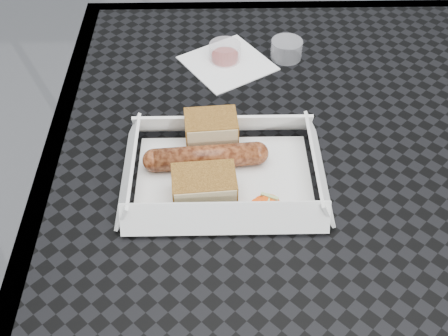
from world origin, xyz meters
The scene contains 9 objects.
patio_table centered at (0.00, 0.00, 0.67)m, with size 0.80×0.80×0.74m.
food_tray centered at (-0.16, -0.05, 0.75)m, with size 0.22×0.15×0.00m, color white.
bratwurst centered at (-0.18, -0.03, 0.76)m, with size 0.16×0.04×0.03m.
bread_near centered at (-0.17, 0.01, 0.77)m, with size 0.07×0.05×0.04m, color #916024.
bread_far centered at (-0.18, -0.09, 0.77)m, with size 0.08×0.05×0.04m, color #916024.
veg_garnish centered at (-0.10, -0.11, 0.75)m, with size 0.03×0.03×0.00m.
napkin centered at (-0.15, 0.20, 0.75)m, with size 0.12×0.12×0.00m, color white.
condiment_cup_sauce centered at (-0.15, 0.21, 0.76)m, with size 0.05×0.05×0.03m, color maroon.
condiment_cup_empty centered at (-0.05, 0.22, 0.76)m, with size 0.05×0.05×0.03m, color silver.
Camera 1 is at (-0.17, -0.55, 1.26)m, focal length 45.00 mm.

